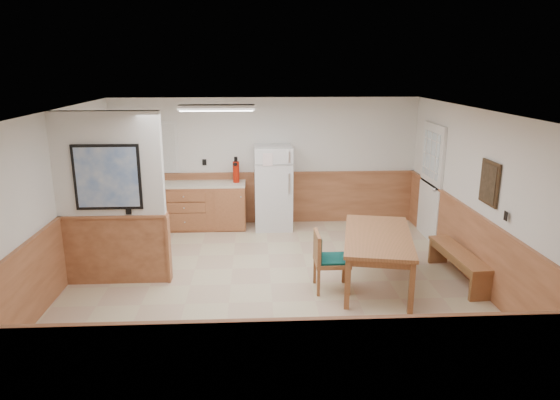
{
  "coord_description": "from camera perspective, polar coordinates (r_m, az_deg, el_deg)",
  "views": [
    {
      "loc": [
        -0.22,
        -6.73,
        3.1
      ],
      "look_at": [
        0.16,
        0.4,
        1.16
      ],
      "focal_mm": 32.0,
      "sensor_mm": 36.0,
      "label": 1
    }
  ],
  "objects": [
    {
      "name": "ground",
      "position": [
        7.41,
        -1.05,
        -9.53
      ],
      "size": [
        6.0,
        6.0,
        0.0
      ],
      "primitive_type": "plane",
      "color": "beige",
      "rests_on": "ground"
    },
    {
      "name": "ceiling",
      "position": [
        6.76,
        -1.15,
        10.1
      ],
      "size": [
        6.0,
        6.0,
        0.02
      ],
      "primitive_type": "cube",
      "color": "silver",
      "rests_on": "back_wall"
    },
    {
      "name": "back_wall",
      "position": [
        9.91,
        -1.69,
        4.42
      ],
      "size": [
        6.0,
        0.02,
        2.5
      ],
      "primitive_type": "cube",
      "color": "white",
      "rests_on": "ground"
    },
    {
      "name": "right_wall",
      "position": [
        7.69,
        21.86,
        0.15
      ],
      "size": [
        0.02,
        6.0,
        2.5
      ],
      "primitive_type": "cube",
      "color": "white",
      "rests_on": "ground"
    },
    {
      "name": "left_wall",
      "position": [
        7.51,
        -24.62,
        -0.47
      ],
      "size": [
        0.02,
        6.0,
        2.5
      ],
      "primitive_type": "cube",
      "color": "white",
      "rests_on": "ground"
    },
    {
      "name": "wainscot_back",
      "position": [
        10.05,
        -1.65,
        0.2
      ],
      "size": [
        6.0,
        0.04,
        1.0
      ],
      "primitive_type": "cube",
      "color": "#B47048",
      "rests_on": "ground"
    },
    {
      "name": "wainscot_right",
      "position": [
        7.89,
        21.2,
        -5.11
      ],
      "size": [
        0.04,
        6.0,
        1.0
      ],
      "primitive_type": "cube",
      "color": "#B47048",
      "rests_on": "ground"
    },
    {
      "name": "wainscot_left",
      "position": [
        7.72,
        -23.87,
        -5.83
      ],
      "size": [
        0.04,
        6.0,
        1.0
      ],
      "primitive_type": "cube",
      "color": "#B47048",
      "rests_on": "ground"
    },
    {
      "name": "partition_wall",
      "position": [
        7.45,
        -18.71,
        -0.13
      ],
      "size": [
        1.5,
        0.2,
        2.5
      ],
      "color": "white",
      "rests_on": "ground"
    },
    {
      "name": "kitchen_counter",
      "position": [
        9.82,
        -8.67,
        -0.57
      ],
      "size": [
        2.2,
        0.61,
        1.0
      ],
      "color": "#A25E39",
      "rests_on": "ground"
    },
    {
      "name": "exterior_door",
      "position": [
        9.42,
        16.83,
        1.98
      ],
      "size": [
        0.07,
        1.02,
        2.15
      ],
      "color": "white",
      "rests_on": "ground"
    },
    {
      "name": "kitchen_window",
      "position": [
        10.01,
        -13.87,
        5.84
      ],
      "size": [
        0.8,
        0.04,
        1.0
      ],
      "color": "white",
      "rests_on": "back_wall"
    },
    {
      "name": "wall_painting",
      "position": [
        7.34,
        22.8,
        1.81
      ],
      "size": [
        0.04,
        0.5,
        0.6
      ],
      "color": "#382716",
      "rests_on": "right_wall"
    },
    {
      "name": "fluorescent_fixture",
      "position": [
        8.08,
        -7.24,
        10.43
      ],
      "size": [
        1.2,
        0.3,
        0.09
      ],
      "color": "white",
      "rests_on": "ceiling"
    },
    {
      "name": "refrigerator",
      "position": [
        9.64,
        -0.78,
        1.44
      ],
      "size": [
        0.72,
        0.73,
        1.62
      ],
      "rotation": [
        0.0,
        0.0,
        0.01
      ],
      "color": "silver",
      "rests_on": "ground"
    },
    {
      "name": "dining_table",
      "position": [
        7.32,
        11.12,
        -4.57
      ],
      "size": [
        1.29,
        2.01,
        0.75
      ],
      "rotation": [
        0.0,
        0.0,
        -0.2
      ],
      "color": "#A9623E",
      "rests_on": "ground"
    },
    {
      "name": "dining_bench",
      "position": [
        7.85,
        19.72,
        -6.32
      ],
      "size": [
        0.41,
        1.48,
        0.45
      ],
      "rotation": [
        0.0,
        0.0,
        0.06
      ],
      "color": "#A9623E",
      "rests_on": "ground"
    },
    {
      "name": "dining_chair",
      "position": [
        7.08,
        5.21,
        -6.48
      ],
      "size": [
        0.68,
        0.49,
        0.85
      ],
      "rotation": [
        0.0,
        0.0,
        0.0
      ],
      "color": "#A9623E",
      "rests_on": "ground"
    },
    {
      "name": "fire_extinguisher",
      "position": [
        9.66,
        -5.04,
        3.3
      ],
      "size": [
        0.14,
        0.14,
        0.5
      ],
      "rotation": [
        0.0,
        0.0,
        0.13
      ],
      "color": "#AF1A09",
      "rests_on": "kitchen_counter"
    },
    {
      "name": "soap_bottle",
      "position": [
        9.84,
        -15.01,
        2.34
      ],
      "size": [
        0.07,
        0.07,
        0.2
      ],
      "primitive_type": "cylinder",
      "rotation": [
        0.0,
        0.0,
        -0.16
      ],
      "color": "#178224",
      "rests_on": "kitchen_counter"
    }
  ]
}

